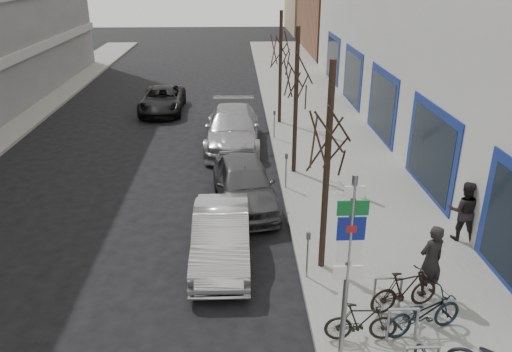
{
  "coord_description": "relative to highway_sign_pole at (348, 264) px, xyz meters",
  "views": [
    {
      "loc": [
        0.43,
        -7.56,
        7.42
      ],
      "look_at": [
        0.96,
        5.21,
        2.0
      ],
      "focal_mm": 35.0,
      "sensor_mm": 36.0,
      "label": 1
    }
  ],
  "objects": [
    {
      "name": "sidewalk_east",
      "position": [
        2.1,
        10.01,
        -2.38
      ],
      "size": [
        5.0,
        70.0,
        0.15
      ],
      "primitive_type": "cube",
      "color": "slate",
      "rests_on": "ground"
    },
    {
      "name": "brick_building_far",
      "position": [
        10.6,
        40.01,
        1.54
      ],
      "size": [
        12.0,
        14.0,
        8.0
      ],
      "primitive_type": "cube",
      "color": "brown",
      "rests_on": "ground"
    },
    {
      "name": "highway_sign_pole",
      "position": [
        0.0,
        0.0,
        0.0
      ],
      "size": [
        0.55,
        0.1,
        4.2
      ],
      "color": "gray",
      "rests_on": "ground"
    },
    {
      "name": "bike_rack",
      "position": [
        1.4,
        0.61,
        -1.8
      ],
      "size": [
        0.66,
        2.26,
        0.83
      ],
      "color": "gray",
      "rests_on": "sidewalk_east"
    },
    {
      "name": "tree_near",
      "position": [
        0.2,
        3.51,
        1.65
      ],
      "size": [
        1.8,
        1.8,
        5.5
      ],
      "color": "black",
      "rests_on": "ground"
    },
    {
      "name": "tree_mid",
      "position": [
        0.2,
        10.01,
        1.65
      ],
      "size": [
        1.8,
        1.8,
        5.5
      ],
      "color": "black",
      "rests_on": "ground"
    },
    {
      "name": "tree_far",
      "position": [
        0.2,
        16.51,
        1.65
      ],
      "size": [
        1.8,
        1.8,
        5.5
      ],
      "color": "black",
      "rests_on": "ground"
    },
    {
      "name": "meter_front",
      "position": [
        -0.25,
        3.01,
        -1.54
      ],
      "size": [
        0.1,
        0.08,
        1.27
      ],
      "color": "gray",
      "rests_on": "sidewalk_east"
    },
    {
      "name": "meter_mid",
      "position": [
        -0.25,
        8.51,
        -1.54
      ],
      "size": [
        0.1,
        0.08,
        1.27
      ],
      "color": "gray",
      "rests_on": "sidewalk_east"
    },
    {
      "name": "meter_back",
      "position": [
        -0.25,
        14.01,
        -1.54
      ],
      "size": [
        0.1,
        0.08,
        1.27
      ],
      "color": "gray",
      "rests_on": "sidewalk_east"
    },
    {
      "name": "bike_mid_curb",
      "position": [
        1.93,
        0.88,
        -1.75
      ],
      "size": [
        1.91,
        1.05,
        1.12
      ],
      "primitive_type": "imported",
      "rotation": [
        0.0,
        0.0,
        1.86
      ],
      "color": "black",
      "rests_on": "sidewalk_east"
    },
    {
      "name": "bike_mid_inner",
      "position": [
        0.55,
        0.67,
        -1.84
      ],
      "size": [
        1.56,
        0.5,
        0.94
      ],
      "primitive_type": "imported",
      "rotation": [
        0.0,
        0.0,
        1.55
      ],
      "color": "black",
      "rests_on": "sidewalk_east"
    },
    {
      "name": "bike_far_inner",
      "position": [
        1.76,
        1.63,
        -1.78
      ],
      "size": [
        1.81,
        0.97,
        1.05
      ],
      "primitive_type": "imported",
      "rotation": [
        0.0,
        0.0,
        1.85
      ],
      "color": "black",
      "rests_on": "sidewalk_east"
    },
    {
      "name": "parked_car_front",
      "position": [
        -2.42,
        4.15,
        -1.76
      ],
      "size": [
        1.49,
        4.27,
        1.41
      ],
      "primitive_type": "imported",
      "rotation": [
        0.0,
        0.0,
        -0.0
      ],
      "color": "#B9B8BE",
      "rests_on": "ground"
    },
    {
      "name": "parked_car_mid",
      "position": [
        -1.74,
        7.5,
        -1.66
      ],
      "size": [
        2.39,
        4.84,
        1.59
      ],
      "primitive_type": "imported",
      "rotation": [
        0.0,
        0.0,
        0.11
      ],
      "color": "#48484C",
      "rests_on": "ground"
    },
    {
      "name": "parked_car_back",
      "position": [
        -2.13,
        13.38,
        -1.63
      ],
      "size": [
        2.45,
        5.77,
        1.66
      ],
      "primitive_type": "imported",
      "rotation": [
        0.0,
        0.0,
        -0.02
      ],
      "color": "#A2A1A6",
      "rests_on": "ground"
    },
    {
      "name": "lane_car",
      "position": [
        -5.96,
        19.19,
        -1.79
      ],
      "size": [
        2.26,
        4.81,
        1.33
      ],
      "primitive_type": "imported",
      "rotation": [
        0.0,
        0.0,
        0.01
      ],
      "color": "black",
      "rests_on": "ground"
    },
    {
      "name": "pedestrian_near",
      "position": [
        2.51,
        2.19,
        -1.39
      ],
      "size": [
        0.77,
        0.63,
        1.83
      ],
      "primitive_type": "imported",
      "rotation": [
        0.0,
        0.0,
        3.47
      ],
      "color": "black",
      "rests_on": "sidewalk_east"
    },
    {
      "name": "pedestrian_far",
      "position": [
        4.4,
        4.74,
        -1.41
      ],
      "size": [
        0.77,
        0.63,
        1.8
      ],
      "primitive_type": "imported",
      "rotation": [
        0.0,
        0.0,
        2.84
      ],
      "color": "black",
      "rests_on": "sidewalk_east"
    }
  ]
}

